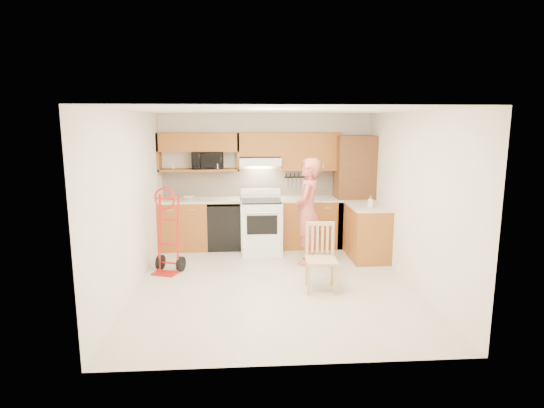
{
  "coord_description": "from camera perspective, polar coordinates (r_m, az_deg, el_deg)",
  "views": [
    {
      "loc": [
        -0.46,
        -6.21,
        2.35
      ],
      "look_at": [
        0.0,
        0.5,
        1.1
      ],
      "focal_mm": 29.24,
      "sensor_mm": 36.0,
      "label": 1
    }
  ],
  "objects": [
    {
      "name": "range",
      "position": [
        8.14,
        -1.37,
        -2.22
      ],
      "size": [
        0.75,
        0.99,
        1.11
      ],
      "primitive_type": null,
      "color": "white",
      "rests_on": "ground"
    },
    {
      "name": "wall_back",
      "position": [
        8.55,
        -0.8,
        3.14
      ],
      "size": [
        4.0,
        0.02,
        2.5
      ],
      "primitive_type": "cube",
      "color": "white",
      "rests_on": "ground"
    },
    {
      "name": "pantry_tall",
      "position": [
        8.52,
        10.47,
        1.59
      ],
      "size": [
        0.7,
        0.6,
        2.1
      ],
      "primitive_type": "cube",
      "color": "brown",
      "rests_on": "ground"
    },
    {
      "name": "range_hood",
      "position": [
        8.26,
        -1.55,
        5.53
      ],
      "size": [
        0.76,
        0.46,
        0.14
      ],
      "primitive_type": "cube",
      "color": "white",
      "rests_on": "wall_back"
    },
    {
      "name": "cab_return_right",
      "position": [
        7.9,
        12.1,
        -3.62
      ],
      "size": [
        0.6,
        1.0,
        0.9
      ],
      "primitive_type": "cube",
      "color": "brown",
      "rests_on": "ground"
    },
    {
      "name": "wall_right",
      "position": [
        6.77,
        17.54,
        0.69
      ],
      "size": [
        0.02,
        4.5,
        2.5
      ],
      "primitive_type": "cube",
      "color": "white",
      "rests_on": "ground"
    },
    {
      "name": "countertop_left",
      "position": [
        8.32,
        -9.31,
        0.5
      ],
      "size": [
        1.5,
        0.63,
        0.04
      ],
      "primitive_type": "cube",
      "color": "beige",
      "rests_on": "lower_cab_left"
    },
    {
      "name": "dining_chair",
      "position": [
        6.28,
        6.35,
        -6.9
      ],
      "size": [
        0.46,
        0.49,
        0.95
      ],
      "primitive_type": null,
      "rotation": [
        0.0,
        0.0,
        -0.06
      ],
      "color": "#DDAF76",
      "rests_on": "ground"
    },
    {
      "name": "lower_cab_right",
      "position": [
        8.47,
        4.94,
        -2.46
      ],
      "size": [
        1.14,
        0.6,
        0.9
      ],
      "primitive_type": "cube",
      "color": "brown",
      "rests_on": "ground"
    },
    {
      "name": "wall_front",
      "position": [
        4.12,
        2.62,
        -4.96
      ],
      "size": [
        4.0,
        0.02,
        2.5
      ],
      "primitive_type": "cube",
      "color": "white",
      "rests_on": "ground"
    },
    {
      "name": "person",
      "position": [
        7.35,
        4.62,
        -0.99
      ],
      "size": [
        0.62,
        0.75,
        1.77
      ],
      "primitive_type": "imported",
      "rotation": [
        0.0,
        0.0,
        -1.91
      ],
      "color": "#BF5449",
      "rests_on": "ground"
    },
    {
      "name": "bowl",
      "position": [
        8.33,
        -10.66,
        0.78
      ],
      "size": [
        0.23,
        0.23,
        0.05
      ],
      "primitive_type": "imported",
      "rotation": [
        0.0,
        0.0,
        -0.16
      ],
      "color": "white",
      "rests_on": "countertop_left"
    },
    {
      "name": "wall_left",
      "position": [
        6.49,
        -17.68,
        0.28
      ],
      "size": [
        0.02,
        4.5,
        2.5
      ],
      "primitive_type": "cube",
      "color": "white",
      "rests_on": "ground"
    },
    {
      "name": "dishwasher",
      "position": [
        8.39,
        -6.15,
        -2.8
      ],
      "size": [
        0.6,
        0.6,
        0.85
      ],
      "primitive_type": "cube",
      "color": "black",
      "rests_on": "ground"
    },
    {
      "name": "knife_strip",
      "position": [
        8.54,
        2.91,
        3.06
      ],
      "size": [
        0.4,
        0.05,
        0.29
      ],
      "primitive_type": null,
      "color": "black",
      "rests_on": "backsplash"
    },
    {
      "name": "countertop_return",
      "position": [
        7.8,
        12.23,
        -0.27
      ],
      "size": [
        0.63,
        1.0,
        0.04
      ],
      "primitive_type": "cube",
      "color": "beige",
      "rests_on": "cab_return_right"
    },
    {
      "name": "lower_cab_left",
      "position": [
        8.44,
        -11.25,
        -2.67
      ],
      "size": [
        0.9,
        0.6,
        0.9
      ],
      "primitive_type": "cube",
      "color": "brown",
      "rests_on": "ground"
    },
    {
      "name": "backsplash",
      "position": [
        8.53,
        -0.79,
        2.79
      ],
      "size": [
        3.92,
        0.03,
        0.55
      ],
      "primitive_type": "cube",
      "color": "beige",
      "rests_on": "wall_back"
    },
    {
      "name": "countertop_right",
      "position": [
        8.38,
        4.99,
        0.67
      ],
      "size": [
        1.14,
        0.63,
        0.04
      ],
      "primitive_type": "cube",
      "color": "beige",
      "rests_on": "lower_cab_right"
    },
    {
      "name": "soap_bottle",
      "position": [
        7.64,
        12.56,
        0.35
      ],
      "size": [
        0.11,
        0.11,
        0.18
      ],
      "primitive_type": "imported",
      "rotation": [
        0.0,
        0.0,
        -0.35
      ],
      "color": "white",
      "rests_on": "countertop_return"
    },
    {
      "name": "microwave",
      "position": [
        8.34,
        -8.34,
        5.62
      ],
      "size": [
        0.62,
        0.45,
        0.32
      ],
      "primitive_type": "imported",
      "rotation": [
        0.0,
        0.0,
        0.11
      ],
      "color": "black",
      "rests_on": "upper_shelf_mw"
    },
    {
      "name": "upper_cab_right",
      "position": [
        8.41,
        4.95,
        6.75
      ],
      "size": [
        1.14,
        0.33,
        0.7
      ],
      "primitive_type": "cube",
      "color": "brown",
      "rests_on": "wall_back"
    },
    {
      "name": "upper_shelf_mw",
      "position": [
        8.37,
        -9.34,
        4.37
      ],
      "size": [
        1.5,
        0.33,
        0.04
      ],
      "primitive_type": "cube",
      "color": "brown",
      "rests_on": "wall_back"
    },
    {
      "name": "hand_truck",
      "position": [
        7.12,
        -13.45,
        -3.87
      ],
      "size": [
        0.6,
        0.58,
        1.23
      ],
      "primitive_type": null,
      "rotation": [
        0.0,
        0.0,
        -0.33
      ],
      "color": "red",
      "rests_on": "ground"
    },
    {
      "name": "ceiling",
      "position": [
        6.22,
        0.32,
        12.01
      ],
      "size": [
        4.0,
        4.5,
        0.02
      ],
      "primitive_type": "cube",
      "color": "white",
      "rests_on": "ground"
    },
    {
      "name": "upper_cab_center",
      "position": [
        8.31,
        -1.58,
        7.7
      ],
      "size": [
        0.76,
        0.33,
        0.44
      ],
      "primitive_type": "cube",
      "color": "brown",
      "rests_on": "wall_back"
    },
    {
      "name": "floor",
      "position": [
        6.65,
        0.3,
        -10.24
      ],
      "size": [
        4.0,
        4.5,
        0.02
      ],
      "primitive_type": "cube",
      "color": "beige",
      "rests_on": "ground"
    },
    {
      "name": "upper_cab_left",
      "position": [
        8.34,
        -9.44,
        7.85
      ],
      "size": [
        1.5,
        0.33,
        0.34
      ],
      "primitive_type": "cube",
      "color": "brown",
      "rests_on": "wall_back"
    }
  ]
}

